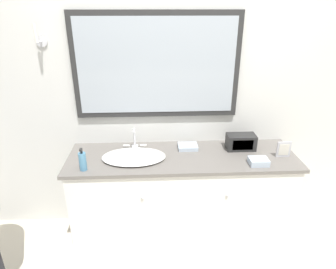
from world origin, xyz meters
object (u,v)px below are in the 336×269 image
soap_bottle (83,161)px  appliance_box (241,142)px  sink_basin (134,156)px  picture_frame (284,149)px

soap_bottle → appliance_box: (1.32, 0.30, -0.01)m
sink_basin → soap_bottle: 0.42m
sink_basin → appliance_box: 0.95m
picture_frame → sink_basin: bearing=178.3°
appliance_box → picture_frame: bearing=-27.6°
sink_basin → picture_frame: (1.25, -0.04, 0.05)m
sink_basin → picture_frame: sink_basin is taller
appliance_box → picture_frame: (0.32, -0.16, 0.00)m
picture_frame → soap_bottle: bearing=-175.3°
soap_bottle → appliance_box: soap_bottle is taller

